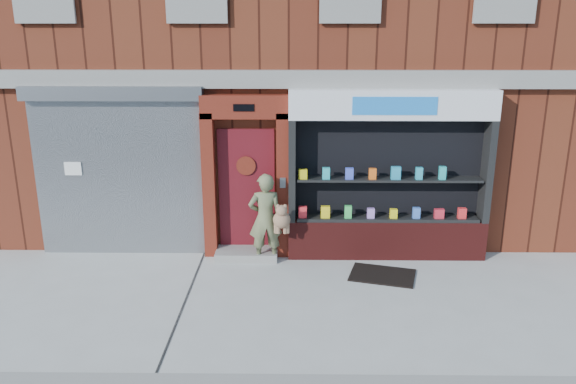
{
  "coord_description": "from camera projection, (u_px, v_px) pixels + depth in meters",
  "views": [
    {
      "loc": [
        0.11,
        -7.65,
        4.0
      ],
      "look_at": [
        0.0,
        1.0,
        1.44
      ],
      "focal_mm": 35.0,
      "sensor_mm": 36.0,
      "label": 1
    }
  ],
  "objects": [
    {
      "name": "doormat",
      "position": [
        382.0,
        275.0,
        9.37
      ],
      "size": [
        1.21,
        0.99,
        0.03
      ],
      "primitive_type": "cube",
      "rotation": [
        0.0,
        0.0,
        -0.27
      ],
      "color": "black",
      "rests_on": "ground"
    },
    {
      "name": "building",
      "position": [
        291.0,
        27.0,
        13.09
      ],
      "size": [
        12.0,
        8.16,
        8.0
      ],
      "color": "#562013",
      "rests_on": "ground"
    },
    {
      "name": "ground",
      "position": [
        287.0,
        302.0,
        8.48
      ],
      "size": [
        80.0,
        80.0,
        0.0
      ],
      "primitive_type": "plane",
      "color": "#9E9E99",
      "rests_on": "ground"
    },
    {
      "name": "shutter_bay",
      "position": [
        118.0,
        162.0,
        9.87
      ],
      "size": [
        3.1,
        0.3,
        3.04
      ],
      "color": "gray",
      "rests_on": "ground"
    },
    {
      "name": "woman",
      "position": [
        267.0,
        218.0,
        9.72
      ],
      "size": [
        0.76,
        0.56,
        1.61
      ],
      "color": "#656B46",
      "rests_on": "ground"
    },
    {
      "name": "red_door_bay",
      "position": [
        246.0,
        177.0,
        9.86
      ],
      "size": [
        1.52,
        0.58,
        2.9
      ],
      "color": "#5B190F",
      "rests_on": "ground"
    },
    {
      "name": "pharmacy_bay",
      "position": [
        388.0,
        183.0,
        9.8
      ],
      "size": [
        3.5,
        0.41,
        3.0
      ],
      "color": "#531513",
      "rests_on": "ground"
    }
  ]
}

